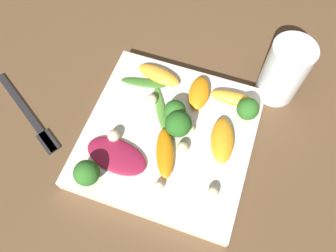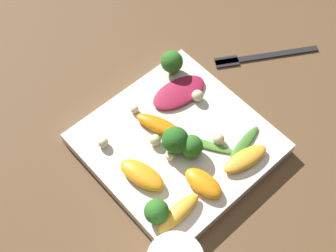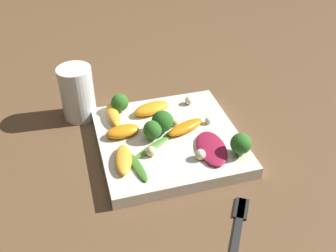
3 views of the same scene
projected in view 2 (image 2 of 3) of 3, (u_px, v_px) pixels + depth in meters
The scene contains 21 objects.
ground_plane at pixel (177, 147), 0.73m from camera, with size 2.40×2.40×0.00m, color brown.
plate at pixel (177, 144), 0.72m from camera, with size 0.25×0.25×0.02m.
fork at pixel (255, 57), 0.82m from camera, with size 0.11×0.17×0.01m.
radicchio_leaf_0 at pixel (179, 92), 0.75m from camera, with size 0.06×0.10×0.01m.
orange_segment_0 at pixel (203, 183), 0.66m from camera, with size 0.07×0.04×0.02m.
orange_segment_1 at pixel (245, 159), 0.68m from camera, with size 0.04×0.08×0.02m.
orange_segment_2 at pixel (178, 213), 0.64m from camera, with size 0.03×0.08×0.02m.
orange_segment_3 at pixel (159, 125), 0.71m from camera, with size 0.08×0.05×0.02m.
orange_segment_4 at pixel (142, 175), 0.67m from camera, with size 0.08×0.05×0.02m.
broccoli_floret_0 at pixel (172, 62), 0.76m from camera, with size 0.04×0.04×0.04m.
broccoli_floret_1 at pixel (157, 212), 0.63m from camera, with size 0.03×0.03×0.04m.
broccoli_floret_2 at pixel (191, 147), 0.68m from camera, with size 0.03×0.03×0.04m.
broccoli_floret_3 at pixel (175, 140), 0.68m from camera, with size 0.04×0.04×0.05m.
arugula_sprig_0 at pixel (244, 144), 0.70m from camera, with size 0.03×0.08×0.01m.
arugula_sprig_1 at pixel (207, 145), 0.70m from camera, with size 0.08×0.06×0.01m.
macadamia_nut_0 at pixel (218, 139), 0.70m from camera, with size 0.02×0.02×0.02m.
macadamia_nut_1 at pixel (134, 109), 0.73m from camera, with size 0.01×0.01×0.01m.
macadamia_nut_2 at pixel (155, 140), 0.70m from camera, with size 0.02×0.02×0.02m.
macadamia_nut_3 at pixel (103, 142), 0.70m from camera, with size 0.02×0.02×0.02m.
macadamia_nut_4 at pixel (198, 96), 0.74m from camera, with size 0.02×0.02×0.02m.
macadamia_nut_5 at pixel (170, 156), 0.69m from camera, with size 0.01×0.01×0.01m.
Camera 2 is at (-0.25, 0.24, 0.64)m, focal length 50.00 mm.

